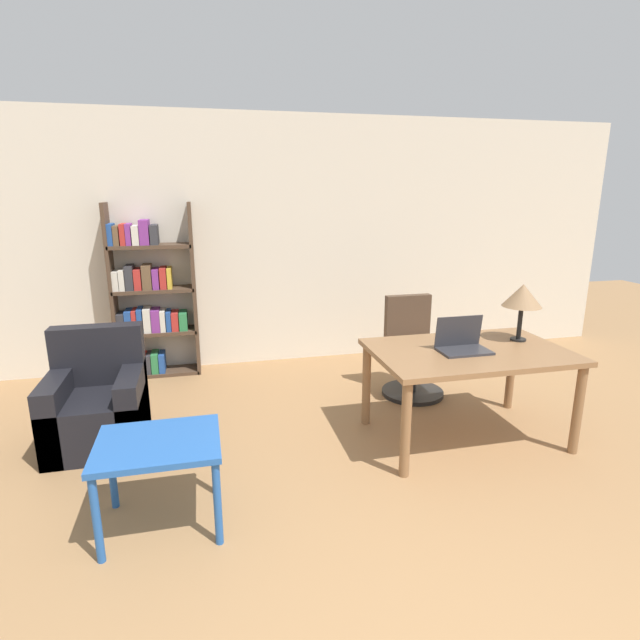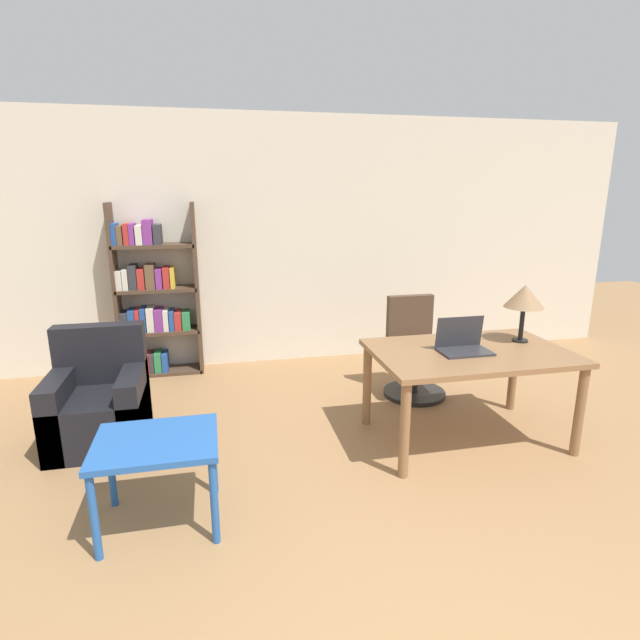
{
  "view_description": "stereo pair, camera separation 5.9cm",
  "coord_description": "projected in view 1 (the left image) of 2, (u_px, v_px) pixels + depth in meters",
  "views": [
    {
      "loc": [
        -0.93,
        -0.96,
        1.91
      ],
      "look_at": [
        -0.11,
        2.5,
        0.98
      ],
      "focal_mm": 28.0,
      "sensor_mm": 36.0,
      "label": 1
    },
    {
      "loc": [
        -0.88,
        -0.97,
        1.91
      ],
      "look_at": [
        -0.11,
        2.5,
        0.98
      ],
      "focal_mm": 28.0,
      "sensor_mm": 36.0,
      "label": 2
    }
  ],
  "objects": [
    {
      "name": "office_chair",
      "position": [
        412.0,
        353.0,
        4.77
      ],
      "size": [
        0.59,
        0.59,
        0.94
      ],
      "color": "black",
      "rests_on": "ground_plane"
    },
    {
      "name": "laptop",
      "position": [
        462.0,
        344.0,
        3.76
      ],
      "size": [
        0.38,
        0.24,
        0.26
      ],
      "color": "#2D2D33",
      "rests_on": "desk"
    },
    {
      "name": "wall_back",
      "position": [
        287.0,
        242.0,
        5.52
      ],
      "size": [
        8.0,
        0.06,
        2.7
      ],
      "color": "beige",
      "rests_on": "ground_plane"
    },
    {
      "name": "bookshelf",
      "position": [
        149.0,
        300.0,
        5.14
      ],
      "size": [
        0.84,
        0.28,
        1.79
      ],
      "color": "#4C3828",
      "rests_on": "ground_plane"
    },
    {
      "name": "table_lamp",
      "position": [
        523.0,
        297.0,
        3.95
      ],
      "size": [
        0.31,
        0.31,
        0.46
      ],
      "color": "black",
      "rests_on": "desk"
    },
    {
      "name": "armchair",
      "position": [
        98.0,
        407.0,
        3.83
      ],
      "size": [
        0.69,
        0.7,
        0.88
      ],
      "color": "black",
      "rests_on": "ground_plane"
    },
    {
      "name": "desk",
      "position": [
        468.0,
        361.0,
        3.83
      ],
      "size": [
        1.48,
        0.95,
        0.73
      ],
      "color": "olive",
      "rests_on": "ground_plane"
    },
    {
      "name": "side_table_blue",
      "position": [
        159.0,
        453.0,
        2.83
      ],
      "size": [
        0.69,
        0.56,
        0.54
      ],
      "color": "#2356A3",
      "rests_on": "ground_plane"
    }
  ]
}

